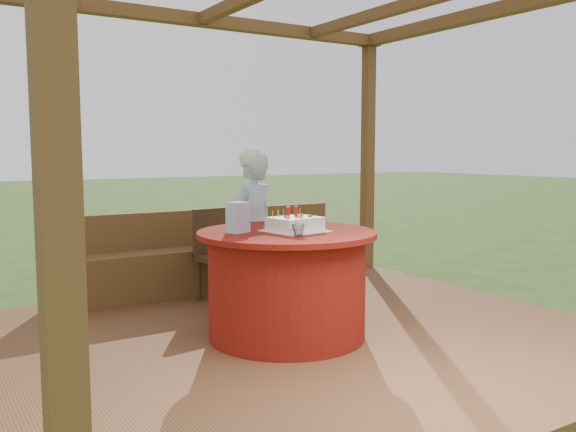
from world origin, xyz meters
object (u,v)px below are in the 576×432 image
object	(u,v)px
bench	(210,264)
drinking_glass	(298,230)
chair	(218,251)
birthday_cake	(295,224)
gift_bag	(238,217)
table	(287,283)
elderly_woman	(252,229)

from	to	relation	value
bench	drinking_glass	world-z (taller)	drinking_glass
chair	birthday_cake	bearing A→B (deg)	-91.01
gift_bag	birthday_cake	bearing A→B (deg)	-42.98
table	elderly_woman	xyz separation A→B (m)	(0.17, 0.86, 0.31)
drinking_glass	chair	bearing A→B (deg)	84.72
bench	chair	bearing A→B (deg)	-103.12
gift_bag	elderly_woman	bearing A→B (deg)	34.09
table	gift_bag	xyz separation A→B (m)	(-0.35, 0.11, 0.51)
table	gift_bag	bearing A→B (deg)	162.93
bench	gift_bag	xyz separation A→B (m)	(-0.50, -1.60, 0.65)
elderly_woman	drinking_glass	world-z (taller)	elderly_woman
table	drinking_glass	bearing A→B (deg)	-106.32
bench	elderly_woman	size ratio (longest dim) A/B	2.11
table	elderly_woman	world-z (taller)	elderly_woman
table	birthday_cake	distance (m)	0.45
gift_bag	drinking_glass	xyz separation A→B (m)	(0.26, -0.39, -0.07)
bench	gift_bag	size ratio (longest dim) A/B	13.50
bench	gift_bag	bearing A→B (deg)	-107.52
elderly_woman	drinking_glass	xyz separation A→B (m)	(-0.26, -1.14, 0.13)
table	chair	xyz separation A→B (m)	(0.06, 1.31, 0.06)
chair	gift_bag	size ratio (longest dim) A/B	3.84
chair	drinking_glass	bearing A→B (deg)	-95.28
bench	birthday_cake	world-z (taller)	birthday_cake
chair	gift_bag	xyz separation A→B (m)	(-0.41, -1.20, 0.45)
gift_bag	chair	bearing A→B (deg)	49.96
chair	birthday_cake	world-z (taller)	birthday_cake
birthday_cake	drinking_glass	size ratio (longest dim) A/B	5.04
chair	elderly_woman	world-z (taller)	elderly_woman
gift_bag	drinking_glass	bearing A→B (deg)	-76.99
chair	elderly_woman	xyz separation A→B (m)	(0.11, -0.45, 0.25)
chair	gift_bag	distance (m)	1.35
elderly_woman	gift_bag	size ratio (longest dim) A/B	6.40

